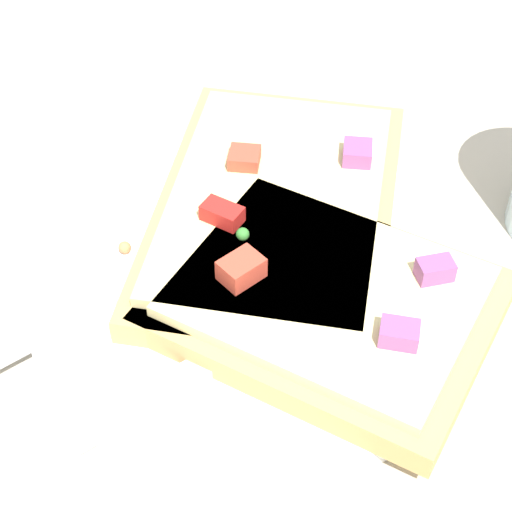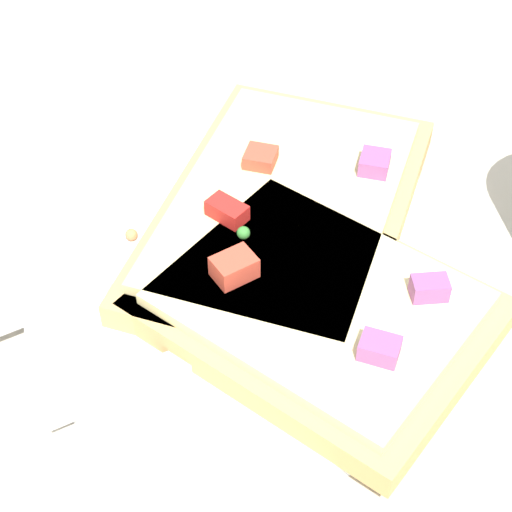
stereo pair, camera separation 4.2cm
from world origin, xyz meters
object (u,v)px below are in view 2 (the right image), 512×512
(pizza_slice_main, at_px, (290,212))
(pizza_slice_corner, at_px, (318,309))
(fork, at_px, (267,326))
(plate, at_px, (256,278))
(knife, at_px, (123,271))

(pizza_slice_main, xyz_separation_m, pizza_slice_corner, (-0.06, -0.04, 0.00))
(pizza_slice_corner, bearing_deg, fork, -132.22)
(plate, xyz_separation_m, knife, (-0.03, 0.06, 0.01))
(pizza_slice_main, bearing_deg, knife, 131.73)
(pizza_slice_main, height_order, pizza_slice_corner, pizza_slice_corner)
(knife, bearing_deg, plate, -26.63)
(fork, bearing_deg, pizza_slice_main, 52.30)
(fork, relative_size, knife, 0.96)
(knife, bearing_deg, pizza_slice_main, -6.27)
(fork, bearing_deg, pizza_slice_corner, -17.73)
(plate, xyz_separation_m, pizza_slice_main, (0.04, -0.00, 0.02))
(knife, xyz_separation_m, pizza_slice_corner, (0.01, -0.10, 0.01))
(pizza_slice_main, bearing_deg, fork, -171.00)
(pizza_slice_main, distance_m, pizza_slice_corner, 0.07)
(plate, xyz_separation_m, fork, (-0.03, -0.02, 0.01))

